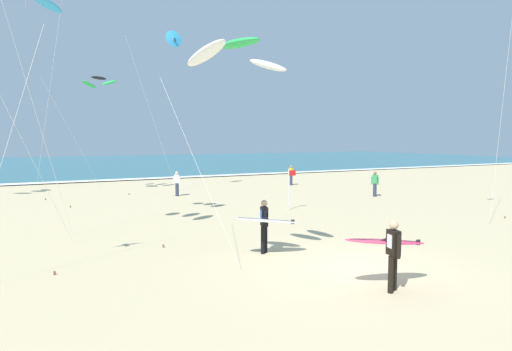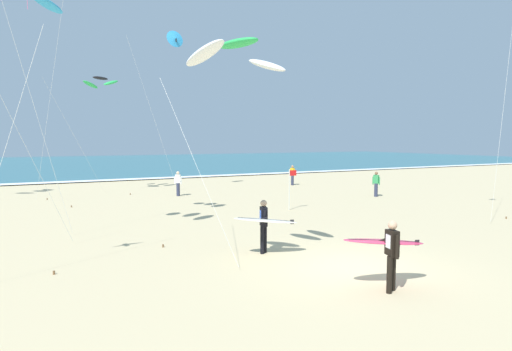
% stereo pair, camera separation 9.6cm
% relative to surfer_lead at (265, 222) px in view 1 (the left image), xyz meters
% --- Properties ---
extents(ground_plane, '(160.00, 160.00, 0.00)m').
position_rel_surfer_lead_xyz_m(ground_plane, '(1.53, -2.49, -1.04)').
color(ground_plane, '#CCB789').
extents(ocean_water, '(160.00, 60.00, 0.08)m').
position_rel_surfer_lead_xyz_m(ocean_water, '(1.53, 56.75, -1.00)').
color(ocean_water, '#336B7A').
rests_on(ocean_water, ground).
extents(shoreline_foam, '(160.00, 1.58, 0.01)m').
position_rel_surfer_lead_xyz_m(shoreline_foam, '(1.53, 27.05, -0.96)').
color(shoreline_foam, white).
rests_on(shoreline_foam, ocean_water).
extents(surfer_lead, '(2.06, 1.17, 1.71)m').
position_rel_surfer_lead_xyz_m(surfer_lead, '(0.00, 0.00, 0.00)').
color(surfer_lead, black).
rests_on(surfer_lead, ground).
extents(surfer_trailing, '(2.21, 1.15, 1.71)m').
position_rel_surfer_lead_xyz_m(surfer_trailing, '(1.17, -4.06, 0.00)').
color(surfer_trailing, black).
rests_on(surfer_trailing, ground).
extents(kite_delta_cobalt_near, '(4.01, 0.90, 11.09)m').
position_rel_surfer_lead_xyz_m(kite_delta_cobalt_near, '(2.30, 17.25, 9.40)').
color(kite_delta_cobalt_near, '#2D99DB').
rests_on(kite_delta_cobalt_near, ground).
extents(kite_arc_charcoal_mid, '(4.77, 3.85, 7.85)m').
position_rel_surfer_lead_xyz_m(kite_arc_charcoal_mid, '(-2.39, 19.03, 6.44)').
color(kite_arc_charcoal_mid, green).
rests_on(kite_arc_charcoal_mid, ground).
extents(kite_arc_emerald_far, '(3.06, 4.60, 6.22)m').
position_rel_surfer_lead_xyz_m(kite_arc_emerald_far, '(-1.42, -1.13, 4.79)').
color(kite_arc_emerald_far, white).
rests_on(kite_arc_emerald_far, ground).
extents(bystander_white_top, '(0.39, 0.36, 1.59)m').
position_rel_surfer_lead_xyz_m(bystander_white_top, '(1.59, 14.66, -0.23)').
color(bystander_white_top, '#2D334C').
rests_on(bystander_white_top, ground).
extents(bystander_yellow_top, '(0.27, 0.48, 1.59)m').
position_rel_surfer_lead_xyz_m(bystander_yellow_top, '(11.53, 16.80, -0.23)').
color(bystander_yellow_top, '#2D334C').
rests_on(bystander_yellow_top, ground).
extents(bystander_green_top, '(0.29, 0.47, 1.59)m').
position_rel_surfer_lead_xyz_m(bystander_green_top, '(12.67, 8.66, -0.23)').
color(bystander_green_top, '#2D334C').
rests_on(bystander_green_top, ground).
extents(lifeguard_flag, '(0.44, 0.05, 2.10)m').
position_rel_surfer_lead_xyz_m(lifeguard_flag, '(5.17, 6.84, 0.22)').
color(lifeguard_flag, silver).
rests_on(lifeguard_flag, ground).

